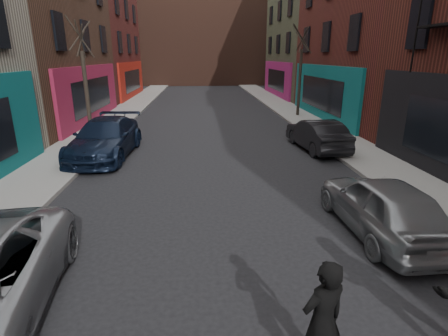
{
  "coord_description": "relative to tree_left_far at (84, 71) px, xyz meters",
  "views": [
    {
      "loc": [
        -0.63,
        0.0,
        4.05
      ],
      "look_at": [
        -0.1,
        7.63,
        1.6
      ],
      "focal_mm": 28.0,
      "sensor_mm": 36.0,
      "label": 1
    }
  ],
  "objects": [
    {
      "name": "sidewalk_left",
      "position": [
        -0.05,
        12.0,
        -3.31
      ],
      "size": [
        2.5,
        84.0,
        0.13
      ],
      "primitive_type": "cube",
      "color": "gray",
      "rests_on": "ground"
    },
    {
      "name": "sidewalk_right",
      "position": [
        12.45,
        12.0,
        -3.31
      ],
      "size": [
        2.5,
        84.0,
        0.13
      ],
      "primitive_type": "cube",
      "color": "gray",
      "rests_on": "ground"
    },
    {
      "name": "building_far",
      "position": [
        6.2,
        38.0,
        3.62
      ],
      "size": [
        40.0,
        10.0,
        14.0
      ],
      "primitive_type": "cube",
      "color": "#47281E",
      "rests_on": "ground"
    },
    {
      "name": "tree_left_far",
      "position": [
        0.0,
        0.0,
        0.0
      ],
      "size": [
        2.0,
        2.0,
        6.5
      ],
      "primitive_type": null,
      "color": "black",
      "rests_on": "sidewalk_left"
    },
    {
      "name": "tree_right_far",
      "position": [
        12.4,
        6.0,
        0.15
      ],
      "size": [
        2.0,
        2.0,
        6.8
      ],
      "primitive_type": null,
      "color": "black",
      "rests_on": "sidewalk_right"
    },
    {
      "name": "parked_left_end",
      "position": [
        1.6,
        -3.42,
        -2.6
      ],
      "size": [
        2.47,
        5.5,
        1.57
      ],
      "primitive_type": "imported",
      "rotation": [
        0.0,
        0.0,
        -0.05
      ],
      "color": "black",
      "rests_on": "ground"
    },
    {
      "name": "parked_right_far",
      "position": [
        9.81,
        -10.74,
        -2.67
      ],
      "size": [
        1.81,
        4.24,
        1.43
      ],
      "primitive_type": "imported",
      "rotation": [
        0.0,
        0.0,
        3.17
      ],
      "color": "gray",
      "rests_on": "ground"
    },
    {
      "name": "parked_right_end",
      "position": [
        10.8,
        -2.93,
        -2.69
      ],
      "size": [
        1.87,
        4.32,
        1.38
      ],
      "primitive_type": "imported",
      "rotation": [
        0.0,
        0.0,
        3.24
      ],
      "color": "black",
      "rests_on": "ground"
    },
    {
      "name": "skateboarder",
      "position": [
        7.01,
        -14.6,
        -2.43
      ],
      "size": [
        0.72,
        0.59,
        1.7
      ],
      "primitive_type": "imported",
      "rotation": [
        0.0,
        0.0,
        3.49
      ],
      "color": "black",
      "rests_on": "skateboard"
    }
  ]
}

